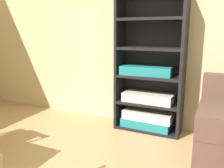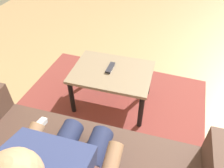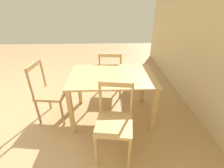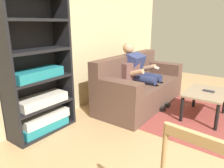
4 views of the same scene
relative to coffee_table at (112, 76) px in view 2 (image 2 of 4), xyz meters
The scene contains 3 objects.
coffee_table is the anchor object (origin of this frame).
tv_remote 0.09m from the coffee_table, 50.16° to the right, with size 0.05×0.17×0.02m, color #2D2D38.
area_rug 0.37m from the coffee_table, ahead, with size 2.00×1.40×0.01m, color brown.
Camera 2 is at (1.00, 2.39, 1.77)m, focal length 34.93 mm.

